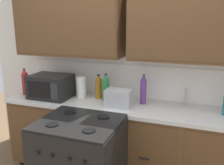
{
  "coord_description": "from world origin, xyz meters",
  "views": [
    {
      "loc": [
        0.79,
        -2.22,
        1.84
      ],
      "look_at": [
        -0.11,
        0.27,
        1.17
      ],
      "focal_mm": 39.64,
      "sensor_mm": 36.0,
      "label": 1
    }
  ],
  "objects": [
    {
      "name": "bottle_red",
      "position": [
        -1.27,
        0.25,
        1.08
      ],
      "size": [
        0.08,
        0.08,
        0.33
      ],
      "color": "maroon",
      "rests_on": "counter_run"
    },
    {
      "name": "bottle_violet",
      "position": [
        0.22,
        0.4,
        1.09
      ],
      "size": [
        0.07,
        0.07,
        0.34
      ],
      "color": "#663384",
      "rests_on": "counter_run"
    },
    {
      "name": "toaster",
      "position": [
        -0.01,
        0.22,
        1.02
      ],
      "size": [
        0.28,
        0.18,
        0.19
      ],
      "color": "#B7B7BC",
      "rests_on": "counter_run"
    },
    {
      "name": "bottle_green",
      "position": [
        -0.21,
        0.36,
        1.08
      ],
      "size": [
        0.08,
        0.08,
        0.33
      ],
      "color": "#237A38",
      "rests_on": "counter_run"
    },
    {
      "name": "paper_towel_roll",
      "position": [
        -0.54,
        0.37,
        1.05
      ],
      "size": [
        0.12,
        0.12,
        0.26
      ],
      "primitive_type": "cylinder",
      "color": "white",
      "rests_on": "counter_run"
    },
    {
      "name": "microwave",
      "position": [
        -0.89,
        0.25,
        1.06
      ],
      "size": [
        0.48,
        0.37,
        0.28
      ],
      "color": "black",
      "rests_on": "counter_run"
    },
    {
      "name": "wall_unit",
      "position": [
        0.0,
        0.5,
        1.65
      ],
      "size": [
        3.93,
        0.4,
        2.42
      ],
      "color": "white",
      "rests_on": "ground_plane"
    },
    {
      "name": "counter_run",
      "position": [
        0.0,
        0.3,
        0.47
      ],
      "size": [
        2.76,
        0.64,
        0.92
      ],
      "color": "black",
      "rests_on": "ground_plane"
    },
    {
      "name": "sink_faucet",
      "position": [
        0.67,
        0.51,
        1.02
      ],
      "size": [
        0.02,
        0.02,
        0.2
      ],
      "primitive_type": "cylinder",
      "color": "#B2B5BA",
      "rests_on": "counter_run"
    },
    {
      "name": "bottle_amber",
      "position": [
        -0.33,
        0.42,
        1.07
      ],
      "size": [
        0.08,
        0.08,
        0.29
      ],
      "color": "#9E6619",
      "rests_on": "counter_run"
    }
  ]
}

